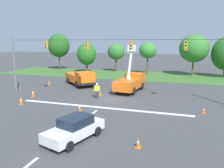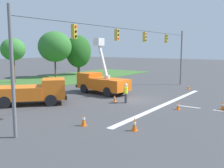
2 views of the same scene
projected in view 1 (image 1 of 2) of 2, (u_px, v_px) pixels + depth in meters
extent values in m
plane|color=#424244|center=(111.00, 99.00, 24.74)|extent=(200.00, 200.00, 0.00)
cube|color=#3D6B2D|center=(140.00, 76.00, 41.59)|extent=(56.00, 12.00, 0.10)
cube|color=silver|center=(100.00, 107.00, 21.56)|extent=(17.60, 0.50, 0.01)
cube|color=silver|center=(93.00, 114.00, 19.69)|extent=(0.20, 2.00, 0.01)
cube|color=silver|center=(78.00, 125.00, 16.88)|extent=(0.20, 2.00, 0.01)
cube|color=silver|center=(57.00, 142.00, 14.07)|extent=(0.20, 2.00, 0.01)
cube|color=silver|center=(26.00, 167.00, 11.26)|extent=(0.20, 2.00, 0.01)
cylinder|color=slate|center=(14.00, 64.00, 27.90)|extent=(0.20, 0.20, 7.20)
cylinder|color=black|center=(111.00, 40.00, 23.49)|extent=(26.00, 0.03, 0.03)
cylinder|color=black|center=(46.00, 40.00, 25.89)|extent=(0.02, 0.02, 0.10)
cube|color=gold|center=(46.00, 45.00, 25.99)|extent=(0.32, 0.28, 0.96)
cylinder|color=red|center=(45.00, 42.00, 25.78)|extent=(0.16, 0.05, 0.16)
cylinder|color=black|center=(46.00, 45.00, 25.84)|extent=(0.16, 0.05, 0.16)
cylinder|color=black|center=(46.00, 48.00, 25.90)|extent=(0.16, 0.05, 0.16)
cylinder|color=black|center=(87.00, 40.00, 24.34)|extent=(0.02, 0.02, 0.10)
cube|color=gold|center=(87.00, 45.00, 24.44)|extent=(0.32, 0.28, 0.96)
cylinder|color=black|center=(86.00, 42.00, 24.23)|extent=(0.16, 0.05, 0.16)
cylinder|color=black|center=(86.00, 45.00, 24.29)|extent=(0.16, 0.05, 0.16)
cylinder|color=red|center=(86.00, 48.00, 24.35)|extent=(0.16, 0.05, 0.16)
cylinder|color=black|center=(131.00, 40.00, 22.84)|extent=(0.02, 0.02, 0.10)
cube|color=gold|center=(131.00, 45.00, 22.94)|extent=(0.32, 0.28, 0.96)
cylinder|color=red|center=(131.00, 42.00, 22.73)|extent=(0.16, 0.05, 0.16)
cylinder|color=black|center=(131.00, 45.00, 22.79)|extent=(0.16, 0.05, 0.16)
cylinder|color=black|center=(131.00, 48.00, 22.85)|extent=(0.16, 0.05, 0.16)
cylinder|color=black|center=(186.00, 40.00, 21.22)|extent=(0.02, 0.02, 0.10)
cube|color=gold|center=(186.00, 46.00, 21.32)|extent=(0.32, 0.28, 0.96)
cylinder|color=black|center=(186.00, 42.00, 21.11)|extent=(0.16, 0.05, 0.16)
cylinder|color=black|center=(186.00, 46.00, 21.17)|extent=(0.16, 0.05, 0.16)
cylinder|color=red|center=(186.00, 49.00, 21.23)|extent=(0.16, 0.05, 0.16)
cylinder|color=brown|center=(60.00, 63.00, 50.13)|extent=(0.29, 0.29, 3.43)
ellipsoid|color=#235B1E|center=(59.00, 46.00, 49.40)|extent=(4.99, 4.32, 5.23)
cylinder|color=brown|center=(87.00, 68.00, 44.88)|extent=(0.39, 0.39, 2.30)
ellipsoid|color=#286623|center=(87.00, 54.00, 44.35)|extent=(3.90, 4.00, 4.50)
cylinder|color=brown|center=(116.00, 66.00, 46.59)|extent=(0.43, 0.43, 2.82)
ellipsoid|color=#33752D|center=(116.00, 52.00, 46.03)|extent=(3.59, 3.10, 3.37)
cylinder|color=brown|center=(147.00, 66.00, 42.79)|extent=(0.32, 0.32, 3.35)
ellipsoid|color=#387F33|center=(148.00, 50.00, 42.21)|extent=(3.34, 3.47, 3.14)
cylinder|color=brown|center=(193.00, 69.00, 40.87)|extent=(0.28, 0.28, 2.93)
ellipsoid|color=#33752D|center=(194.00, 48.00, 40.17)|extent=(5.32, 5.83, 5.08)
cube|color=orange|center=(127.00, 84.00, 27.50)|extent=(2.84, 4.46, 1.20)
cube|color=orange|center=(135.00, 79.00, 30.14)|extent=(2.45, 2.06, 1.66)
cube|color=#1E2838|center=(136.00, 76.00, 30.65)|extent=(1.99, 0.34, 0.75)
cube|color=black|center=(137.00, 83.00, 31.15)|extent=(2.35, 0.44, 0.30)
cylinder|color=black|center=(127.00, 85.00, 30.52)|extent=(0.40, 1.03, 1.00)
cylinder|color=black|center=(142.00, 86.00, 29.65)|extent=(0.40, 1.03, 1.00)
cylinder|color=black|center=(117.00, 89.00, 27.38)|extent=(0.40, 1.03, 1.00)
cylinder|color=black|center=(133.00, 91.00, 26.51)|extent=(0.40, 1.03, 1.00)
cylinder|color=silver|center=(128.00, 78.00, 27.62)|extent=(0.60, 0.60, 0.36)
cube|color=white|center=(130.00, 65.00, 27.84)|extent=(0.41, 1.43, 3.71)
cube|color=white|center=(132.00, 48.00, 27.98)|extent=(0.99, 0.90, 0.80)
cube|color=orange|center=(77.00, 77.00, 33.55)|extent=(4.92, 4.87, 1.11)
cube|color=orange|center=(85.00, 78.00, 30.76)|extent=(3.03, 3.04, 1.72)
cube|color=#1E2838|center=(87.00, 77.00, 30.13)|extent=(1.54, 1.59, 0.77)
cube|color=black|center=(88.00, 84.00, 30.01)|extent=(1.84, 1.91, 0.30)
cylinder|color=black|center=(92.00, 83.00, 31.68)|extent=(0.92, 0.89, 1.00)
cylinder|color=black|center=(77.00, 84.00, 30.60)|extent=(0.92, 0.89, 1.00)
cylinder|color=black|center=(83.00, 79.00, 34.88)|extent=(0.92, 0.89, 1.00)
cylinder|color=black|center=(69.00, 80.00, 33.80)|extent=(0.92, 0.89, 1.00)
cube|color=white|center=(74.00, 131.00, 14.33)|extent=(2.93, 4.62, 0.64)
cube|color=#192333|center=(76.00, 121.00, 14.33)|extent=(2.03, 2.41, 0.60)
cylinder|color=black|center=(69.00, 146.00, 12.83)|extent=(0.38, 0.67, 0.64)
cylinder|color=black|center=(50.00, 139.00, 13.79)|extent=(0.38, 0.67, 0.64)
cylinder|color=black|center=(97.00, 131.00, 14.99)|extent=(0.38, 0.67, 0.64)
cylinder|color=black|center=(79.00, 126.00, 15.95)|extent=(0.38, 0.67, 0.64)
cylinder|color=#383842|center=(98.00, 95.00, 24.95)|extent=(0.18, 0.18, 0.85)
cylinder|color=#383842|center=(96.00, 95.00, 24.96)|extent=(0.18, 0.18, 0.85)
cube|color=#D8EA26|center=(97.00, 89.00, 24.81)|extent=(0.45, 0.33, 0.60)
cube|color=silver|center=(97.00, 89.00, 24.81)|extent=(0.43, 0.18, 0.62)
cylinder|color=#D8EA26|center=(99.00, 88.00, 24.80)|extent=(0.11, 0.11, 0.55)
cylinder|color=#D8EA26|center=(95.00, 88.00, 24.82)|extent=(0.11, 0.11, 0.55)
sphere|color=tan|center=(97.00, 85.00, 24.73)|extent=(0.22, 0.22, 0.22)
sphere|color=white|center=(97.00, 84.00, 24.72)|extent=(0.26, 0.26, 0.26)
cube|color=orange|center=(84.00, 124.00, 17.12)|extent=(0.36, 0.36, 0.03)
cone|color=orange|center=(84.00, 120.00, 17.05)|extent=(0.28, 0.28, 0.69)
cylinder|color=white|center=(84.00, 119.00, 17.04)|extent=(0.17, 0.17, 0.12)
cube|color=orange|center=(49.00, 85.00, 32.52)|extent=(0.36, 0.36, 0.03)
cone|color=orange|center=(49.00, 83.00, 32.45)|extent=(0.30, 0.30, 0.74)
cylinder|color=white|center=(49.00, 82.00, 32.44)|extent=(0.18, 0.18, 0.13)
cube|color=orange|center=(203.00, 113.00, 19.83)|extent=(0.36, 0.36, 0.03)
cone|color=orange|center=(204.00, 110.00, 19.77)|extent=(0.22, 0.22, 0.56)
cylinder|color=white|center=(204.00, 110.00, 19.77)|extent=(0.14, 0.14, 0.10)
cube|color=orange|center=(33.00, 96.00, 25.89)|extent=(0.36, 0.36, 0.03)
cone|color=orange|center=(33.00, 93.00, 25.81)|extent=(0.31, 0.31, 0.78)
cylinder|color=white|center=(33.00, 93.00, 25.80)|extent=(0.19, 0.19, 0.14)
cube|color=orange|center=(21.00, 104.00, 22.64)|extent=(0.36, 0.36, 0.03)
cone|color=orange|center=(21.00, 100.00, 22.57)|extent=(0.31, 0.31, 0.78)
cylinder|color=white|center=(21.00, 100.00, 22.56)|extent=(0.19, 0.19, 0.14)
cube|color=orange|center=(138.00, 147.00, 13.36)|extent=(0.36, 0.36, 0.03)
cone|color=orange|center=(138.00, 143.00, 13.30)|extent=(0.24, 0.24, 0.60)
cylinder|color=white|center=(138.00, 142.00, 13.29)|extent=(0.15, 0.15, 0.11)
cube|color=orange|center=(80.00, 111.00, 20.46)|extent=(0.36, 0.36, 0.03)
cone|color=orange|center=(80.00, 107.00, 20.40)|extent=(0.25, 0.25, 0.64)
cylinder|color=white|center=(80.00, 107.00, 20.39)|extent=(0.16, 0.16, 0.11)
cube|color=orange|center=(100.00, 96.00, 26.16)|extent=(0.36, 0.36, 0.03)
cone|color=orange|center=(100.00, 93.00, 26.10)|extent=(0.24, 0.24, 0.59)
cylinder|color=white|center=(100.00, 93.00, 26.09)|extent=(0.15, 0.15, 0.11)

